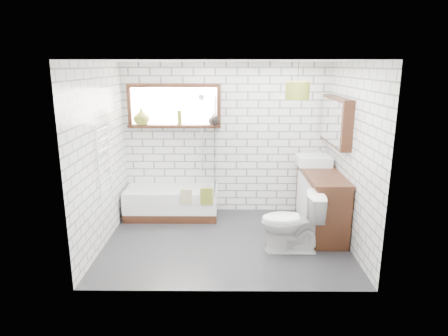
{
  "coord_description": "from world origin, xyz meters",
  "views": [
    {
      "loc": [
        0.02,
        -5.27,
        2.45
      ],
      "look_at": [
        -0.03,
        0.25,
        1.02
      ],
      "focal_mm": 32.0,
      "sensor_mm": 36.0,
      "label": 1
    }
  ],
  "objects_px": {
    "bathtub": "(172,203)",
    "vanity": "(321,200)",
    "basin": "(314,160)",
    "toilet": "(291,222)",
    "pendant": "(298,91)"
  },
  "relations": [
    {
      "from": "pendant",
      "to": "toilet",
      "type": "bearing_deg",
      "value": -99.87
    },
    {
      "from": "bathtub",
      "to": "vanity",
      "type": "bearing_deg",
      "value": -11.67
    },
    {
      "from": "toilet",
      "to": "pendant",
      "type": "xyz_separation_m",
      "value": [
        0.13,
        0.74,
        1.69
      ]
    },
    {
      "from": "pendant",
      "to": "basin",
      "type": "bearing_deg",
      "value": 46.22
    },
    {
      "from": "vanity",
      "to": "basin",
      "type": "relative_size",
      "value": 3.18
    },
    {
      "from": "basin",
      "to": "bathtub",
      "type": "bearing_deg",
      "value": 176.88
    },
    {
      "from": "bathtub",
      "to": "vanity",
      "type": "distance_m",
      "value": 2.4
    },
    {
      "from": "vanity",
      "to": "pendant",
      "type": "height_order",
      "value": "pendant"
    },
    {
      "from": "pendant",
      "to": "bathtub",
      "type": "bearing_deg",
      "value": 165.03
    },
    {
      "from": "bathtub",
      "to": "basin",
      "type": "height_order",
      "value": "basin"
    },
    {
      "from": "vanity",
      "to": "bathtub",
      "type": "bearing_deg",
      "value": 168.33
    },
    {
      "from": "toilet",
      "to": "pendant",
      "type": "distance_m",
      "value": 1.85
    },
    {
      "from": "basin",
      "to": "pendant",
      "type": "bearing_deg",
      "value": -133.78
    },
    {
      "from": "vanity",
      "to": "toilet",
      "type": "distance_m",
      "value": 0.95
    },
    {
      "from": "bathtub",
      "to": "pendant",
      "type": "distance_m",
      "value": 2.71
    }
  ]
}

